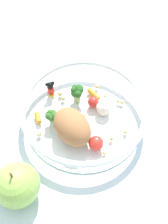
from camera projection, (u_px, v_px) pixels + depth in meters
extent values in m
plane|color=silver|center=(92.00, 121.00, 0.60)|extent=(2.40, 2.40, 0.00)
cylinder|color=white|center=(84.00, 118.00, 0.60)|extent=(0.25, 0.25, 0.01)
torus|color=white|center=(84.00, 107.00, 0.56)|extent=(0.26, 0.26, 0.01)
ellipsoid|color=#9E663D|center=(72.00, 127.00, 0.54)|extent=(0.11, 0.11, 0.06)
cylinder|color=#8EB766|center=(77.00, 97.00, 0.61)|extent=(0.01, 0.01, 0.02)
sphere|color=#23561E|center=(74.00, 90.00, 0.59)|extent=(0.02, 0.02, 0.02)
sphere|color=#23561E|center=(75.00, 93.00, 0.59)|extent=(0.02, 0.02, 0.02)
sphere|color=#23561E|center=(78.00, 94.00, 0.58)|extent=(0.02, 0.02, 0.02)
sphere|color=#23561E|center=(79.00, 90.00, 0.59)|extent=(0.02, 0.02, 0.02)
sphere|color=#23561E|center=(79.00, 89.00, 0.59)|extent=(0.02, 0.02, 0.02)
sphere|color=#23561E|center=(75.00, 88.00, 0.60)|extent=(0.02, 0.02, 0.02)
cylinder|color=#8EB766|center=(52.00, 119.00, 0.58)|extent=(0.01, 0.01, 0.02)
sphere|color=#2D6023|center=(48.00, 114.00, 0.57)|extent=(0.01, 0.01, 0.01)
sphere|color=#2D6023|center=(49.00, 116.00, 0.56)|extent=(0.01, 0.01, 0.01)
sphere|color=#2D6023|center=(51.00, 118.00, 0.56)|extent=(0.01, 0.01, 0.01)
sphere|color=#2D6023|center=(55.00, 116.00, 0.56)|extent=(0.02, 0.02, 0.02)
sphere|color=#2D6023|center=(55.00, 114.00, 0.57)|extent=(0.01, 0.01, 0.01)
sphere|color=#2D6023|center=(53.00, 113.00, 0.57)|extent=(0.01, 0.01, 0.01)
sphere|color=#2D6023|center=(50.00, 113.00, 0.56)|extent=(0.01, 0.01, 0.01)
sphere|color=silver|center=(102.00, 107.00, 0.58)|extent=(0.02, 0.02, 0.02)
sphere|color=silver|center=(101.00, 108.00, 0.58)|extent=(0.02, 0.02, 0.02)
sphere|color=silver|center=(103.00, 109.00, 0.59)|extent=(0.02, 0.02, 0.02)
sphere|color=silver|center=(103.00, 109.00, 0.59)|extent=(0.03, 0.03, 0.03)
sphere|color=silver|center=(104.00, 108.00, 0.59)|extent=(0.03, 0.03, 0.03)
sphere|color=silver|center=(106.00, 105.00, 0.59)|extent=(0.02, 0.02, 0.02)
sphere|color=silver|center=(102.00, 107.00, 0.59)|extent=(0.03, 0.03, 0.03)
cube|color=yellow|center=(51.00, 93.00, 0.62)|extent=(0.02, 0.02, 0.00)
cylinder|color=red|center=(51.00, 90.00, 0.62)|extent=(0.02, 0.02, 0.02)
sphere|color=black|center=(50.00, 85.00, 0.60)|extent=(0.01, 0.01, 0.01)
sphere|color=black|center=(47.00, 85.00, 0.60)|extent=(0.01, 0.01, 0.01)
sphere|color=black|center=(53.00, 83.00, 0.60)|extent=(0.01, 0.01, 0.01)
cylinder|color=orange|center=(38.00, 118.00, 0.58)|extent=(0.02, 0.03, 0.01)
cylinder|color=orange|center=(67.00, 116.00, 0.59)|extent=(0.03, 0.02, 0.01)
cylinder|color=orange|center=(94.00, 94.00, 0.62)|extent=(0.03, 0.03, 0.01)
sphere|color=red|center=(93.00, 102.00, 0.60)|extent=(0.02, 0.02, 0.02)
sphere|color=red|center=(96.00, 143.00, 0.54)|extent=(0.03, 0.03, 0.03)
sphere|color=tan|center=(118.00, 101.00, 0.61)|extent=(0.01, 0.01, 0.01)
sphere|color=#D1B775|center=(122.00, 102.00, 0.61)|extent=(0.01, 0.01, 0.01)
sphere|color=tan|center=(125.00, 132.00, 0.57)|extent=(0.01, 0.01, 0.01)
sphere|color=tan|center=(60.00, 94.00, 0.62)|extent=(0.01, 0.01, 0.01)
sphere|color=#D1B775|center=(63.00, 98.00, 0.61)|extent=(0.01, 0.01, 0.01)
sphere|color=tan|center=(111.00, 139.00, 0.56)|extent=(0.01, 0.01, 0.01)
sphere|color=#D1B775|center=(83.00, 116.00, 0.59)|extent=(0.01, 0.01, 0.01)
sphere|color=#D1B775|center=(105.00, 96.00, 0.62)|extent=(0.01, 0.01, 0.01)
sphere|color=#D1B775|center=(97.00, 87.00, 0.63)|extent=(0.01, 0.01, 0.01)
sphere|color=#D1B775|center=(105.00, 153.00, 0.54)|extent=(0.01, 0.01, 0.01)
sphere|color=#D1B775|center=(39.00, 134.00, 0.56)|extent=(0.01, 0.01, 0.01)
sphere|color=#8CB74C|center=(17.00, 185.00, 0.48)|extent=(0.08, 0.08, 0.08)
cylinder|color=brown|center=(11.00, 175.00, 0.44)|extent=(0.00, 0.00, 0.01)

